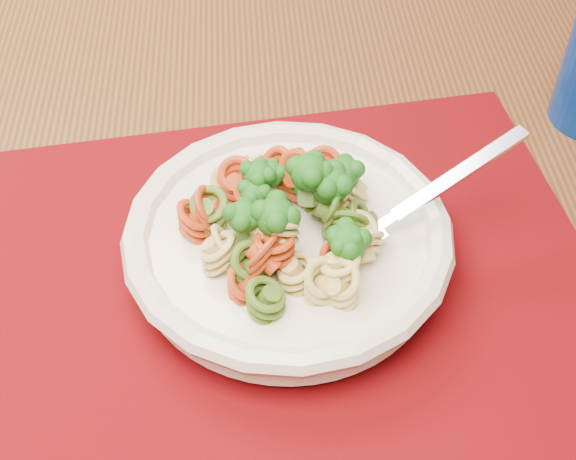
# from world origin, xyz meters

# --- Properties ---
(dining_table) EXTENTS (1.50, 1.20, 0.70)m
(dining_table) POSITION_xyz_m (0.29, 0.12, 0.60)
(dining_table) COLOR brown
(dining_table) RESTS_ON ground
(placemat) EXTENTS (0.59, 0.54, 0.00)m
(placemat) POSITION_xyz_m (0.24, 0.06, 0.70)
(placemat) COLOR #540308
(placemat) RESTS_ON dining_table
(pasta_bowl) EXTENTS (0.24, 0.24, 0.05)m
(pasta_bowl) POSITION_xyz_m (0.25, 0.08, 0.73)
(pasta_bowl) COLOR silver
(pasta_bowl) RESTS_ON placemat
(pasta_broccoli_heap) EXTENTS (0.20, 0.20, 0.06)m
(pasta_broccoli_heap) POSITION_xyz_m (0.25, 0.08, 0.75)
(pasta_broccoli_heap) COLOR #D2BA68
(pasta_broccoli_heap) RESTS_ON pasta_bowl
(fork) EXTENTS (0.15, 0.14, 0.08)m
(fork) POSITION_xyz_m (0.30, 0.08, 0.75)
(fork) COLOR silver
(fork) RESTS_ON pasta_bowl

